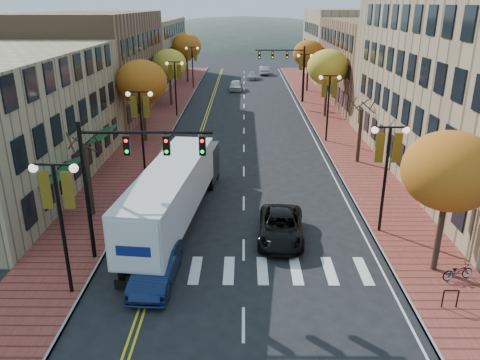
{
  "coord_description": "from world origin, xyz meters",
  "views": [
    {
      "loc": [
        -0.0,
        -17.28,
        11.94
      ],
      "look_at": [
        -0.22,
        8.36,
        2.2
      ],
      "focal_mm": 35.0,
      "sensor_mm": 36.0,
      "label": 1
    }
  ],
  "objects_px": {
    "semi_truck": "(177,187)",
    "black_suv": "(281,227)",
    "navy_sedan": "(157,267)",
    "bicycle": "(458,271)"
  },
  "relations": [
    {
      "from": "navy_sedan",
      "to": "black_suv",
      "type": "bearing_deg",
      "value": 37.84
    },
    {
      "from": "navy_sedan",
      "to": "semi_truck",
      "type": "bearing_deg",
      "value": 91.18
    },
    {
      "from": "semi_truck",
      "to": "black_suv",
      "type": "xyz_separation_m",
      "value": [
        5.79,
        -1.92,
        -1.49
      ]
    },
    {
      "from": "bicycle",
      "to": "black_suv",
      "type": "bearing_deg",
      "value": 46.88
    },
    {
      "from": "navy_sedan",
      "to": "black_suv",
      "type": "distance_m",
      "value": 7.27
    },
    {
      "from": "semi_truck",
      "to": "black_suv",
      "type": "distance_m",
      "value": 6.28
    },
    {
      "from": "navy_sedan",
      "to": "black_suv",
      "type": "relative_size",
      "value": 0.93
    },
    {
      "from": "semi_truck",
      "to": "bicycle",
      "type": "height_order",
      "value": "semi_truck"
    },
    {
      "from": "semi_truck",
      "to": "navy_sedan",
      "type": "relative_size",
      "value": 3.19
    },
    {
      "from": "semi_truck",
      "to": "bicycle",
      "type": "xyz_separation_m",
      "value": [
        13.5,
        -6.03,
        -1.65
      ]
    }
  ]
}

